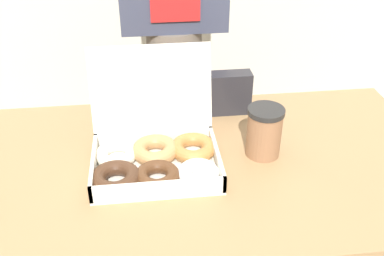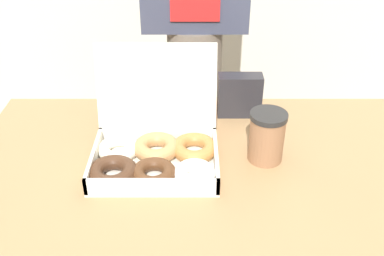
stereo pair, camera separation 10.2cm
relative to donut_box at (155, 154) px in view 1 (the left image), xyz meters
The scene contains 3 objects.
donut_box is the anchor object (origin of this frame).
coffee_cup 0.26m from the donut_box, ahead, with size 0.09×0.09×0.12m.
napkin_holder 0.32m from the donut_box, 46.69° to the left, with size 0.12×0.05×0.12m.
Camera 1 is at (-0.13, -0.84, 1.39)m, focal length 42.00 mm.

